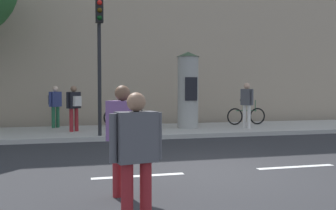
% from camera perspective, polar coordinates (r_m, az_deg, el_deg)
% --- Properties ---
extents(ground_plane, '(80.00, 80.00, 0.00)m').
position_cam_1_polar(ground_plane, '(7.76, 8.23, -10.04)').
color(ground_plane, '#2B2B2D').
extents(sidewalk_curb, '(36.00, 4.00, 0.15)m').
position_cam_1_polar(sidewalk_curb, '(14.38, -2.56, -3.96)').
color(sidewalk_curb, '#B2ADA3').
rests_on(sidewalk_curb, ground_plane).
extents(lane_markings, '(25.80, 0.16, 0.01)m').
position_cam_1_polar(lane_markings, '(7.76, 8.23, -10.01)').
color(lane_markings, silver).
rests_on(lane_markings, ground_plane).
extents(building_backdrop, '(36.00, 5.00, 11.27)m').
position_cam_1_polar(building_backdrop, '(19.62, -5.66, 14.05)').
color(building_backdrop, tan).
rests_on(building_backdrop, ground_plane).
extents(traffic_light, '(0.24, 0.45, 4.41)m').
position_cam_1_polar(traffic_light, '(12.35, -10.48, 9.06)').
color(traffic_light, black).
rests_on(traffic_light, sidewalk_curb).
extents(poster_column, '(0.90, 0.90, 3.00)m').
position_cam_1_polar(poster_column, '(14.66, 3.08, 2.40)').
color(poster_column, '#9E9B93').
rests_on(poster_column, sidewalk_curb).
extents(pedestrian_near_pole, '(0.64, 0.33, 1.64)m').
position_cam_1_polar(pedestrian_near_pole, '(4.35, -4.88, -6.91)').
color(pedestrian_near_pole, maroon).
rests_on(pedestrian_near_pole, ground_plane).
extents(pedestrian_with_bag, '(0.54, 0.54, 1.73)m').
position_cam_1_polar(pedestrian_with_bag, '(5.72, -6.84, -3.87)').
color(pedestrian_with_bag, maroon).
rests_on(pedestrian_with_bag, ground_plane).
extents(pedestrian_in_dark_shirt, '(0.40, 0.57, 1.78)m').
position_cam_1_polar(pedestrian_in_dark_shirt, '(14.92, 12.00, 0.57)').
color(pedestrian_in_dark_shirt, silver).
rests_on(pedestrian_in_dark_shirt, sidewalk_curb).
extents(pedestrian_with_backpack, '(0.53, 0.53, 1.66)m').
position_cam_1_polar(pedestrian_with_backpack, '(15.38, -16.95, 0.34)').
color(pedestrian_with_backpack, '#1E5938').
rests_on(pedestrian_with_backpack, sidewalk_curb).
extents(pedestrian_in_light_jacket, '(0.53, 0.53, 1.65)m').
position_cam_1_polar(pedestrian_in_light_jacket, '(13.80, -14.21, 0.14)').
color(pedestrian_in_light_jacket, maroon).
rests_on(pedestrian_in_light_jacket, sidewalk_curb).
extents(bicycle_leaning, '(1.77, 0.10, 1.09)m').
position_cam_1_polar(bicycle_leaning, '(16.38, 11.91, -1.61)').
color(bicycle_leaning, black).
rests_on(bicycle_leaning, sidewalk_curb).
extents(bicycle_upright, '(1.76, 0.27, 1.09)m').
position_cam_1_polar(bicycle_upright, '(15.45, -6.60, -1.81)').
color(bicycle_upright, black).
rests_on(bicycle_upright, sidewalk_curb).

